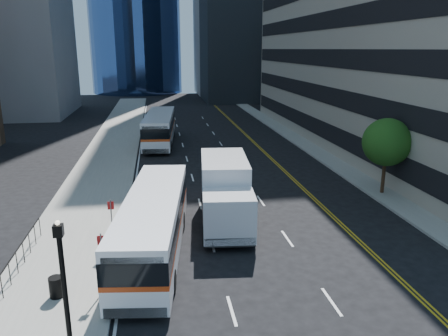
# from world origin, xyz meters

# --- Properties ---
(ground) EXTENTS (160.00, 160.00, 0.00)m
(ground) POSITION_xyz_m (0.00, 0.00, 0.00)
(ground) COLOR black
(ground) RESTS_ON ground
(sidewalk_west) EXTENTS (5.00, 90.00, 0.15)m
(sidewalk_west) POSITION_xyz_m (-10.50, 25.00, 0.07)
(sidewalk_west) COLOR gray
(sidewalk_west) RESTS_ON ground
(sidewalk_east) EXTENTS (2.00, 90.00, 0.15)m
(sidewalk_east) POSITION_xyz_m (9.00, 25.00, 0.07)
(sidewalk_east) COLOR gray
(sidewalk_east) RESTS_ON ground
(street_tree) EXTENTS (3.20, 3.20, 5.10)m
(street_tree) POSITION_xyz_m (9.00, 8.00, 3.64)
(street_tree) COLOR #332114
(street_tree) RESTS_ON sidewalk_east
(lamp_post) EXTENTS (0.28, 0.28, 4.56)m
(lamp_post) POSITION_xyz_m (-9.00, -6.00, 2.72)
(lamp_post) COLOR black
(lamp_post) RESTS_ON sidewalk_west
(bus_front) EXTENTS (3.88, 11.69, 2.96)m
(bus_front) POSITION_xyz_m (-6.38, 1.26, 1.61)
(bus_front) COLOR white
(bus_front) RESTS_ON ground
(bus_rear) EXTENTS (3.62, 12.32, 3.13)m
(bus_rear) POSITION_xyz_m (-5.78, 27.10, 1.71)
(bus_rear) COLOR white
(bus_rear) RESTS_ON ground
(box_truck) EXTENTS (3.27, 7.74, 3.60)m
(box_truck) POSITION_xyz_m (-2.40, 4.58, 1.90)
(box_truck) COLOR silver
(box_truck) RESTS_ON ground
(trash_can) EXTENTS (0.63, 0.63, 0.84)m
(trash_can) POSITION_xyz_m (-10.22, -2.19, 0.57)
(trash_can) COLOR black
(trash_can) RESTS_ON sidewalk_west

